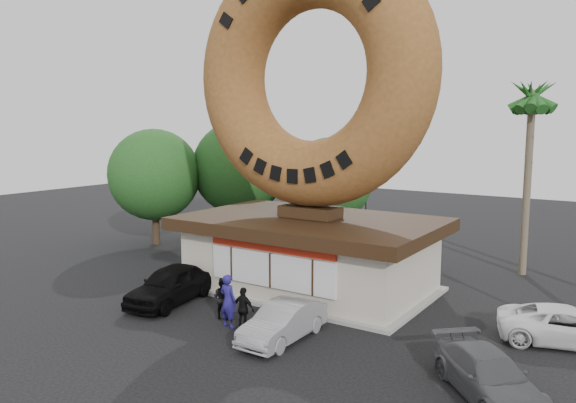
% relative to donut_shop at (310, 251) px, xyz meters
% --- Properties ---
extents(ground, '(90.00, 90.00, 0.00)m').
position_rel_donut_shop_xyz_m(ground, '(0.00, -5.98, -1.77)').
color(ground, black).
rests_on(ground, ground).
extents(donut_shop, '(11.20, 7.20, 3.80)m').
position_rel_donut_shop_xyz_m(donut_shop, '(0.00, 0.00, 0.00)').
color(donut_shop, '#B9AC9E').
rests_on(donut_shop, ground).
extents(giant_donut, '(11.34, 2.89, 11.34)m').
position_rel_donut_shop_xyz_m(giant_donut, '(0.00, 0.02, 7.70)').
color(giant_donut, '#9A592D').
rests_on(giant_donut, donut_shop).
extents(tree_west, '(6.00, 6.00, 7.65)m').
position_rel_donut_shop_xyz_m(tree_west, '(-9.50, 7.02, 2.87)').
color(tree_west, '#473321').
rests_on(tree_west, ground).
extents(tree_mid, '(5.20, 5.20, 6.63)m').
position_rel_donut_shop_xyz_m(tree_mid, '(-4.00, 9.02, 2.25)').
color(tree_mid, '#473321').
rests_on(tree_mid, ground).
extents(tree_far, '(5.60, 5.60, 7.14)m').
position_rel_donut_shop_xyz_m(tree_far, '(-13.00, 3.02, 2.56)').
color(tree_far, '#473321').
rests_on(tree_far, ground).
extents(palm_near, '(2.60, 2.60, 9.75)m').
position_rel_donut_shop_xyz_m(palm_near, '(7.50, 8.02, 6.65)').
color(palm_near, '#726651').
rests_on(palm_near, ground).
extents(street_lamp, '(2.11, 0.20, 8.00)m').
position_rel_donut_shop_xyz_m(street_lamp, '(-1.86, 10.02, 2.72)').
color(street_lamp, '#59595E').
rests_on(street_lamp, ground).
extents(person_left, '(0.76, 0.53, 1.99)m').
position_rel_donut_shop_xyz_m(person_left, '(-0.01, -5.74, -0.77)').
color(person_left, navy).
rests_on(person_left, ground).
extents(person_center, '(0.86, 0.72, 1.60)m').
position_rel_donut_shop_xyz_m(person_center, '(-0.81, -5.12, -0.97)').
color(person_center, black).
rests_on(person_center, ground).
extents(person_right, '(0.93, 0.39, 1.58)m').
position_rel_donut_shop_xyz_m(person_right, '(0.63, -5.65, -0.98)').
color(person_right, black).
rests_on(person_right, ground).
extents(car_black, '(2.53, 4.82, 1.57)m').
position_rel_donut_shop_xyz_m(car_black, '(-3.82, -4.86, -0.98)').
color(car_black, black).
rests_on(car_black, ground).
extents(car_silver, '(1.38, 3.92, 1.29)m').
position_rel_donut_shop_xyz_m(car_silver, '(2.36, -5.66, -1.12)').
color(car_silver, '#949398').
rests_on(car_silver, ground).
extents(car_grey, '(4.16, 4.29, 1.23)m').
position_rel_donut_shop_xyz_m(car_grey, '(9.32, -5.96, -1.15)').
color(car_grey, '#505255').
rests_on(car_grey, ground).
extents(car_white, '(4.99, 3.26, 1.28)m').
position_rel_donut_shop_xyz_m(car_white, '(10.65, -0.64, -1.13)').
color(car_white, white).
rests_on(car_white, ground).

